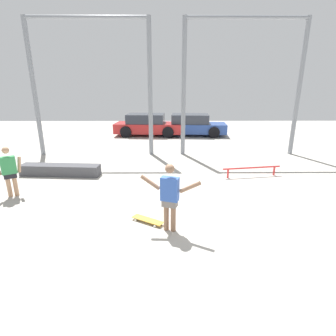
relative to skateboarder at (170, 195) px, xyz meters
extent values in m
plane|color=#B2ADA3|center=(-0.03, 0.97, -0.85)|extent=(36.00, 36.00, 0.00)
cylinder|color=#8C664C|center=(-0.08, 0.03, -0.49)|extent=(0.12, 0.12, 0.73)
cylinder|color=#8C664C|center=(0.08, -0.03, -0.49)|extent=(0.12, 0.12, 0.73)
cube|color=slate|center=(0.00, 0.00, -0.19)|extent=(0.37, 0.28, 0.16)
cube|color=#3359B2|center=(0.00, 0.00, 0.13)|extent=(0.42, 0.30, 0.52)
sphere|color=#8C664C|center=(0.00, 0.00, 0.59)|extent=(0.20, 0.20, 0.20)
cylinder|color=#8C664C|center=(-0.42, 0.14, 0.23)|extent=(0.47, 0.23, 0.32)
cylinder|color=#8C664C|center=(0.42, -0.14, 0.23)|extent=(0.47, 0.23, 0.32)
cube|color=gold|center=(-0.52, 0.35, -0.79)|extent=(0.80, 0.60, 0.01)
cylinder|color=silver|center=(-0.23, 0.30, -0.83)|extent=(0.06, 0.06, 0.05)
cylinder|color=silver|center=(-0.34, 0.11, -0.83)|extent=(0.06, 0.06, 0.05)
cylinder|color=silver|center=(-0.69, 0.59, -0.83)|extent=(0.06, 0.06, 0.05)
cylinder|color=silver|center=(-0.81, 0.40, -0.83)|extent=(0.06, 0.06, 0.05)
cube|color=#47474C|center=(-3.88, 3.80, -0.66)|extent=(2.87, 0.72, 0.39)
cylinder|color=red|center=(2.95, 3.60, -0.53)|extent=(2.12, 0.40, 0.06)
cylinder|color=red|center=(2.08, 3.46, -0.69)|extent=(0.07, 0.07, 0.33)
cylinder|color=red|center=(3.81, 3.74, -0.69)|extent=(0.07, 0.07, 0.33)
cylinder|color=gray|center=(-5.87, 6.85, 2.06)|extent=(0.20, 0.20, 5.83)
cylinder|color=gray|center=(-0.77, 6.85, 2.06)|extent=(0.20, 0.20, 5.83)
cylinder|color=gray|center=(-3.32, 6.85, 4.90)|extent=(5.10, 0.16, 0.16)
cylinder|color=gray|center=(0.71, 6.85, 2.06)|extent=(0.20, 0.20, 5.83)
cylinder|color=gray|center=(5.81, 6.85, 2.06)|extent=(0.20, 0.20, 5.83)
cylinder|color=gray|center=(3.26, 6.85, 4.90)|extent=(5.10, 0.16, 0.16)
cube|color=red|center=(-1.20, 11.75, -0.36)|extent=(4.35, 2.01, 0.60)
cube|color=#2D333D|center=(-1.37, 11.76, 0.23)|extent=(2.44, 1.73, 0.57)
cylinder|color=black|center=(0.17, 12.49, -0.51)|extent=(0.71, 0.27, 0.70)
cylinder|color=black|center=(0.05, 10.83, -0.51)|extent=(0.71, 0.27, 0.70)
cylinder|color=black|center=(-2.45, 12.68, -0.51)|extent=(0.71, 0.27, 0.70)
cylinder|color=black|center=(-2.57, 11.01, -0.51)|extent=(0.71, 0.27, 0.70)
cube|color=#284793|center=(1.64, 11.71, -0.37)|extent=(4.34, 2.04, 0.59)
cube|color=#2D333D|center=(1.47, 11.73, 0.21)|extent=(2.44, 1.75, 0.57)
cylinder|color=black|center=(3.01, 12.43, -0.51)|extent=(0.71, 0.28, 0.69)
cylinder|color=black|center=(2.87, 10.78, -0.51)|extent=(0.71, 0.28, 0.69)
cylinder|color=black|center=(0.41, 12.65, -0.51)|extent=(0.71, 0.28, 0.69)
cylinder|color=black|center=(0.27, 11.00, -0.51)|extent=(0.71, 0.28, 0.69)
cylinder|color=tan|center=(-4.48, 1.98, -0.51)|extent=(0.12, 0.12, 0.69)
cylinder|color=tan|center=(-4.61, 1.89, -0.51)|extent=(0.12, 0.12, 0.69)
cube|color=black|center=(-4.55, 1.94, -0.22)|extent=(0.38, 0.33, 0.15)
cube|color=#338C4C|center=(-4.55, 1.94, 0.09)|extent=(0.43, 0.37, 0.50)
sphere|color=tan|center=(-4.55, 1.94, 0.52)|extent=(0.19, 0.19, 0.19)
cylinder|color=tan|center=(-4.32, 2.08, 0.06)|extent=(0.18, 0.16, 0.47)
camera|label=1|loc=(-0.08, -5.18, 2.23)|focal=28.00mm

